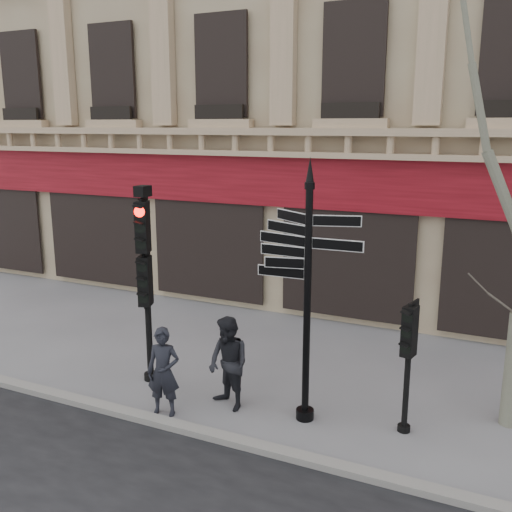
# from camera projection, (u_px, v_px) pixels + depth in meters

# --- Properties ---
(ground) EXTENTS (80.00, 80.00, 0.00)m
(ground) POSITION_uv_depth(u_px,v_px,m) (268.00, 406.00, 10.41)
(ground) COLOR slate
(ground) RESTS_ON ground
(kerb) EXTENTS (80.00, 0.25, 0.12)m
(kerb) POSITION_uv_depth(u_px,v_px,m) (233.00, 441.00, 9.15)
(kerb) COLOR gray
(kerb) RESTS_ON ground
(building) EXTENTS (28.00, 15.52, 18.00)m
(building) POSITION_uv_depth(u_px,v_px,m) (417.00, 5.00, 19.42)
(building) COLOR tan
(building) RESTS_ON ground
(fingerpost) EXTENTS (2.13, 2.13, 4.53)m
(fingerpost) POSITION_uv_depth(u_px,v_px,m) (308.00, 249.00, 9.28)
(fingerpost) COLOR black
(fingerpost) RESTS_ON ground
(traffic_signal_main) EXTENTS (0.51, 0.43, 3.91)m
(traffic_signal_main) POSITION_uv_depth(u_px,v_px,m) (146.00, 261.00, 10.94)
(traffic_signal_main) COLOR black
(traffic_signal_main) RESTS_ON ground
(traffic_signal_secondary) EXTENTS (0.42, 0.33, 2.21)m
(traffic_signal_secondary) POSITION_uv_depth(u_px,v_px,m) (409.00, 345.00, 9.21)
(traffic_signal_secondary) COLOR black
(traffic_signal_secondary) RESTS_ON ground
(pedestrian_a) EXTENTS (0.67, 0.53, 1.60)m
(pedestrian_a) POSITION_uv_depth(u_px,v_px,m) (163.00, 372.00, 9.96)
(pedestrian_a) COLOR black
(pedestrian_a) RESTS_ON ground
(pedestrian_b) EXTENTS (1.03, 0.94, 1.71)m
(pedestrian_b) POSITION_uv_depth(u_px,v_px,m) (228.00, 364.00, 10.17)
(pedestrian_b) COLOR black
(pedestrian_b) RESTS_ON ground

